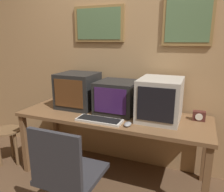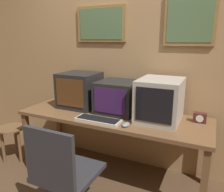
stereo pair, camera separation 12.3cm
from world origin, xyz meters
name	(u,v)px [view 2 (the right image)]	position (x,y,z in m)	size (l,w,h in m)	color
wall_back	(127,56)	(0.00, 1.38, 1.31)	(8.00, 0.08, 2.60)	tan
desk	(112,121)	(0.00, 0.97, 0.65)	(1.99, 0.68, 0.72)	brown
monitor_left	(80,90)	(-0.47, 1.09, 0.92)	(0.42, 0.41, 0.40)	black
monitor_center	(118,97)	(0.01, 1.09, 0.89)	(0.42, 0.42, 0.34)	black
monitor_right	(160,100)	(0.48, 1.04, 0.93)	(0.40, 0.47, 0.41)	#B7B2A8
keyboard_main	(98,120)	(-0.04, 0.75, 0.74)	(0.45, 0.16, 0.03)	beige
mouse_near_keyboard	(126,124)	(0.25, 0.75, 0.74)	(0.06, 0.11, 0.03)	gray
desk_clock	(200,118)	(0.85, 1.14, 0.77)	(0.12, 0.07, 0.09)	#4C231E
office_chair	(65,182)	(-0.07, 0.23, 0.38)	(0.49, 0.49, 0.89)	black
side_stool	(12,135)	(-1.26, 0.73, 0.34)	(0.32, 0.32, 0.45)	brown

